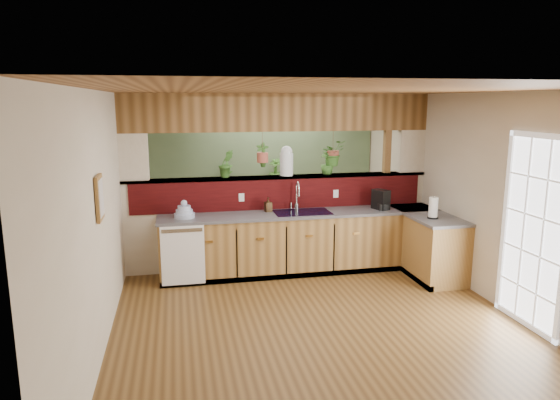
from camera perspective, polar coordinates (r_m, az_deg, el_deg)
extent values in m
cube|color=brown|center=(6.58, 2.47, -11.01)|extent=(4.60, 7.00, 0.01)
cube|color=brown|center=(6.09, 2.68, 12.27)|extent=(4.60, 7.00, 0.01)
cube|color=beige|center=(9.59, -2.63, 4.10)|extent=(4.60, 0.02, 2.60)
cube|color=beige|center=(3.07, 19.33, -12.15)|extent=(4.60, 0.02, 2.60)
cube|color=beige|center=(6.06, -18.99, -0.68)|extent=(0.02, 7.00, 2.60)
cube|color=beige|center=(7.12, 20.80, 0.89)|extent=(0.02, 7.00, 2.60)
cube|color=beige|center=(7.62, 0.01, -2.53)|extent=(4.60, 0.15, 1.35)
cube|color=#370708|center=(7.45, 0.14, 0.68)|extent=(4.40, 0.02, 0.45)
cube|color=brown|center=(7.49, 0.01, 2.64)|extent=(4.60, 0.21, 0.04)
cube|color=brown|center=(7.40, 0.01, 9.97)|extent=(4.60, 0.15, 0.55)
cube|color=beige|center=(7.31, -16.37, 4.59)|extent=(0.40, 0.15, 0.70)
cube|color=beige|center=(8.14, 14.71, 5.31)|extent=(0.40, 0.15, 0.70)
cube|color=brown|center=(8.02, 12.00, 2.46)|extent=(0.10, 0.10, 2.60)
cube|color=brown|center=(7.49, 0.01, 2.64)|extent=(4.60, 0.21, 0.04)
cube|color=brown|center=(7.40, 0.01, 9.97)|extent=(4.60, 0.15, 0.55)
cube|color=#58724E|center=(9.57, -2.61, 4.09)|extent=(4.55, 0.02, 2.55)
cube|color=brown|center=(7.39, 2.51, -4.96)|extent=(4.10, 0.60, 0.86)
cube|color=#4E4D53|center=(7.27, 2.54, -1.55)|extent=(4.14, 0.64, 0.04)
cube|color=brown|center=(7.62, 16.27, -4.91)|extent=(0.60, 1.48, 0.86)
cube|color=#4E4D53|center=(7.51, 16.45, -1.61)|extent=(0.64, 1.52, 0.04)
cube|color=brown|center=(7.99, 14.80, -4.08)|extent=(0.60, 0.60, 0.86)
cube|color=#4E4D53|center=(7.88, 14.97, -0.93)|extent=(0.64, 0.64, 0.04)
cube|color=black|center=(7.26, 3.02, -8.50)|extent=(4.10, 0.06, 0.08)
cube|color=black|center=(7.61, 14.29, -7.90)|extent=(0.06, 1.48, 0.08)
cube|color=white|center=(6.87, -11.03, -6.25)|extent=(0.58, 0.02, 0.82)
cube|color=#B7B7B2|center=(6.76, -11.14, -3.45)|extent=(0.54, 0.01, 0.05)
cube|color=black|center=(7.27, 2.54, -1.51)|extent=(0.82, 0.50, 0.03)
cube|color=black|center=(7.25, 1.08, -2.24)|extent=(0.34, 0.40, 0.16)
cube|color=black|center=(7.34, 3.98, -2.09)|extent=(0.34, 0.40, 0.16)
cube|color=white|center=(6.13, 26.90, -3.58)|extent=(0.06, 1.02, 2.16)
cube|color=brown|center=(5.24, -19.93, 0.24)|extent=(0.03, 0.35, 0.45)
cube|color=silver|center=(5.23, -19.77, 0.24)|extent=(0.01, 0.27, 0.37)
cylinder|color=#B7B7B2|center=(7.44, 1.89, -0.74)|extent=(0.06, 0.06, 0.09)
cylinder|color=#B7B7B2|center=(7.41, 1.90, 0.51)|extent=(0.02, 0.02, 0.26)
torus|color=#B7B7B2|center=(7.32, 2.03, 1.41)|extent=(0.18, 0.09, 0.19)
cylinder|color=#B7B7B2|center=(7.26, 2.18, 0.80)|extent=(0.02, 0.02, 0.11)
cylinder|color=#B7B7B2|center=(7.42, 1.27, -0.63)|extent=(0.03, 0.03, 0.09)
cylinder|color=#A8B7D9|center=(7.04, -10.87, -1.74)|extent=(0.29, 0.29, 0.06)
cylinder|color=#A8B7D9|center=(7.03, -10.89, -1.28)|extent=(0.23, 0.23, 0.05)
cylinder|color=#A8B7D9|center=(7.02, -10.90, -0.85)|extent=(0.18, 0.18, 0.05)
sphere|color=#A8B7D9|center=(7.01, -10.92, -0.35)|extent=(0.09, 0.09, 0.09)
imported|color=#352413|center=(7.28, -1.37, -0.52)|extent=(0.12, 0.12, 0.21)
cube|color=black|center=(7.59, 11.45, 0.06)|extent=(0.16, 0.25, 0.29)
cube|color=black|center=(7.53, 11.68, -0.80)|extent=(0.14, 0.10, 0.10)
cylinder|color=silver|center=(7.55, 11.60, -0.46)|extent=(0.08, 0.08, 0.08)
cylinder|color=black|center=(7.20, 17.05, -1.92)|extent=(0.15, 0.15, 0.02)
cylinder|color=#B7B7B2|center=(7.17, 17.12, -0.77)|extent=(0.02, 0.02, 0.32)
cylinder|color=white|center=(7.17, 17.12, -0.77)|extent=(0.12, 0.12, 0.27)
cylinder|color=silver|center=(7.48, 0.75, 4.08)|extent=(0.20, 0.20, 0.33)
sphere|color=silver|center=(7.46, 0.75, 5.53)|extent=(0.18, 0.18, 0.18)
imported|color=#2E5B1F|center=(7.34, -6.16, 4.16)|extent=(0.26, 0.23, 0.41)
imported|color=#2E5B1F|center=(7.64, 5.41, 4.25)|extent=(0.24, 0.24, 0.35)
cylinder|color=brown|center=(7.38, -2.02, 6.57)|extent=(0.01, 0.01, 0.32)
cylinder|color=brown|center=(7.40, -2.01, 4.88)|extent=(0.17, 0.17, 0.14)
imported|color=#2E5B1F|center=(7.38, -2.02, 6.58)|extent=(0.22, 0.18, 0.36)
cylinder|color=brown|center=(7.64, 6.09, 6.68)|extent=(0.01, 0.01, 0.32)
cylinder|color=brown|center=(7.66, 6.06, 5.05)|extent=(0.18, 0.18, 0.15)
imported|color=#2E5B1F|center=(7.64, 6.09, 6.79)|extent=(0.43, 0.41, 0.39)
cube|color=black|center=(9.46, -3.21, -0.92)|extent=(1.47, 0.95, 0.96)
imported|color=#2E5B1F|center=(9.28, -6.05, 3.08)|extent=(0.22, 0.15, 0.41)
imported|color=#2E5B1F|center=(9.41, -0.51, 3.38)|extent=(0.32, 0.32, 0.45)
imported|color=#2E5B1F|center=(9.32, 5.98, -2.10)|extent=(0.77, 0.72, 0.70)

